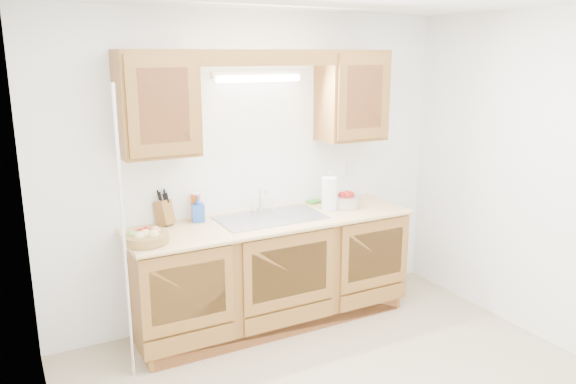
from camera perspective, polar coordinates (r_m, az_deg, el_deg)
room at (r=3.37m, az=7.35°, el=-2.10°), size 3.52×3.50×2.50m
base_cabinets at (r=4.61m, az=-1.67°, el=-8.16°), size 2.20×0.60×0.86m
countertop at (r=4.45m, az=-1.62°, el=-2.97°), size 2.30×0.63×0.04m
upper_cabinet_left at (r=4.12m, az=-13.19°, el=8.73°), size 0.55×0.33×0.75m
upper_cabinet_right at (r=4.82m, az=6.49°, el=9.71°), size 0.55×0.33×0.75m
valance at (r=4.26m, az=-1.77°, el=13.48°), size 2.20×0.05×0.12m
fluorescent_fixture at (r=4.47m, az=-3.07°, el=11.66°), size 0.76×0.08×0.08m
sink at (r=4.48m, az=-1.73°, el=-3.53°), size 0.84×0.46×0.36m
wire_shelf_pole at (r=3.82m, az=-16.30°, el=-4.55°), size 0.03×0.03×2.00m
outlet_plate at (r=5.11m, az=6.40°, el=2.29°), size 0.08×0.01×0.12m
fruit_basket at (r=4.00m, az=-14.27°, el=-4.44°), size 0.36×0.36×0.10m
knife_block at (r=4.37m, az=-12.46°, el=-1.99°), size 0.15×0.18×0.28m
orange_canister at (r=4.44m, az=-9.34°, el=-1.43°), size 0.08×0.08×0.22m
soap_bottle at (r=4.40m, az=-9.15°, el=-1.65°), size 0.11×0.11×0.21m
sponge at (r=4.91m, az=2.70°, el=-1.00°), size 0.13×0.10×0.03m
paper_towel at (r=4.68m, az=4.23°, el=-0.18°), size 0.16×0.16×0.32m
apple_bowl at (r=4.79m, az=5.84°, el=-0.81°), size 0.33×0.33×0.14m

